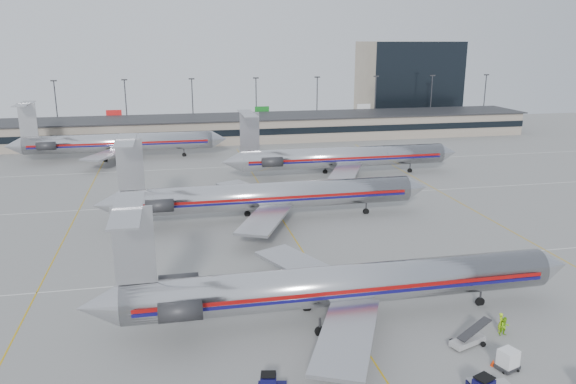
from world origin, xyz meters
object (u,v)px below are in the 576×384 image
object	(u,v)px
uld_container	(508,360)
belt_loader	(469,339)
jet_second_row	(264,196)
jet_foreground	(335,285)

from	to	relation	value
uld_container	belt_loader	world-z (taller)	belt_loader
belt_loader	jet_second_row	bearing A→B (deg)	86.84
jet_second_row	belt_loader	xyz separation A→B (m)	(11.57, -37.98, -3.17)
jet_second_row	jet_foreground	bearing A→B (deg)	-87.33
jet_foreground	belt_loader	size ratio (longest dim) A/B	11.57
jet_second_row	uld_container	xyz separation A→B (m)	(12.76, -41.99, -2.86)
jet_second_row	belt_loader	distance (m)	39.83
jet_second_row	belt_loader	size ratio (longest dim) A/B	12.01
jet_foreground	belt_loader	distance (m)	12.53
jet_foreground	jet_second_row	bearing A→B (deg)	92.67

